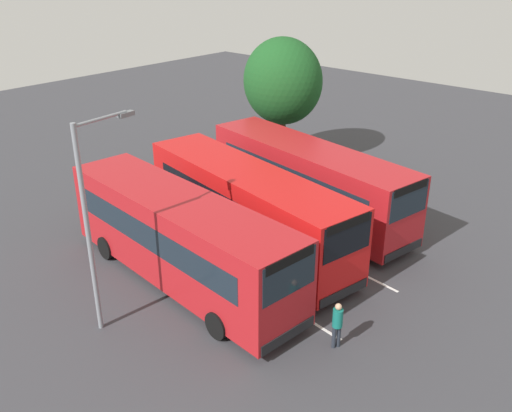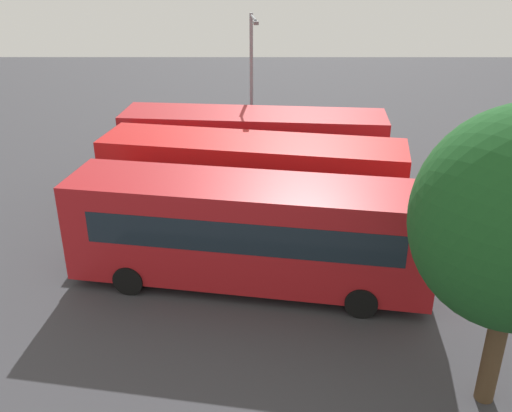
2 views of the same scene
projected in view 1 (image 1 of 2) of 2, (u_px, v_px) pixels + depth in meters
name	position (u px, v px, depth m)	size (l,w,h in m)	color
ground_plane	(238.00, 240.00, 23.83)	(69.51, 69.51, 0.00)	#38383D
bus_far_left	(181.00, 237.00, 20.14)	(11.08, 3.49, 3.38)	#AD191E
bus_center_left	(248.00, 207.00, 22.54)	(11.15, 4.42, 3.38)	red
bus_center_right	(309.00, 180.00, 25.20)	(11.15, 4.28, 3.38)	#AD191E
pedestrian	(337.00, 322.00, 17.07)	(0.43, 0.43, 1.60)	#232833
street_lamp	(92.00, 215.00, 16.86)	(0.41, 2.29, 6.91)	gray
depot_tree	(283.00, 82.00, 30.83)	(4.54, 4.09, 7.08)	#4C3823
lane_stripe_outer_left	(207.00, 257.00, 22.58)	(14.22, 0.12, 0.01)	silver
lane_stripe_inner_left	(266.00, 226.00, 25.08)	(14.22, 0.12, 0.01)	silver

